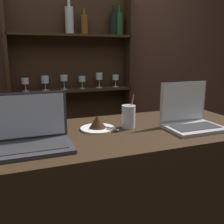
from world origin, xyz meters
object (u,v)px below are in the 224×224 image
object	(u,v)px
cake_plate	(98,124)
laptop_near	(33,136)
water_glass	(128,117)
laptop_far	(190,118)

from	to	relation	value
cake_plate	laptop_near	bearing A→B (deg)	-156.19
laptop_near	water_glass	bearing A→B (deg)	13.69
water_glass	laptop_near	bearing A→B (deg)	-166.31
laptop_far	water_glass	bearing A→B (deg)	160.51
laptop_far	water_glass	size ratio (longest dim) A/B	1.63
laptop_near	water_glass	distance (m)	0.55
laptop_far	cake_plate	xyz separation A→B (m)	(-0.51, 0.15, -0.03)
cake_plate	water_glass	size ratio (longest dim) A/B	1.02
laptop_far	water_glass	world-z (taller)	laptop_far
laptop_near	laptop_far	bearing A→B (deg)	0.76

